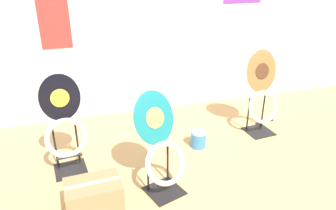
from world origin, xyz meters
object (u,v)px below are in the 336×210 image
at_px(paint_can, 198,139).
at_px(storage_box, 94,199).
at_px(toilet_seat_display_jazz_black, 65,130).
at_px(toilet_seat_display_teal_sax, 161,147).
at_px(toilet_seat_display_woodgrain, 262,95).

distance_m(paint_can, storage_box, 1.30).
relative_size(toilet_seat_display_jazz_black, toilet_seat_display_teal_sax, 1.09).
distance_m(toilet_seat_display_jazz_black, toilet_seat_display_teal_sax, 0.87).
bearing_deg(toilet_seat_display_woodgrain, paint_can, -171.73).
xyz_separation_m(toilet_seat_display_jazz_black, toilet_seat_display_teal_sax, (0.72, -0.49, -0.01)).
distance_m(toilet_seat_display_woodgrain, storage_box, 2.05).
bearing_deg(toilet_seat_display_teal_sax, storage_box, -164.28).
bearing_deg(toilet_seat_display_teal_sax, paint_can, 44.46).
bearing_deg(paint_can, storage_box, -147.88).
bearing_deg(toilet_seat_display_woodgrain, storage_box, -156.67).
distance_m(toilet_seat_display_jazz_black, paint_can, 1.31).
bearing_deg(toilet_seat_display_teal_sax, toilet_seat_display_woodgrain, 26.35).
relative_size(toilet_seat_display_woodgrain, paint_can, 5.28).
bearing_deg(toilet_seat_display_teal_sax, toilet_seat_display_jazz_black, 145.93).
bearing_deg(toilet_seat_display_woodgrain, toilet_seat_display_teal_sax, -153.65).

